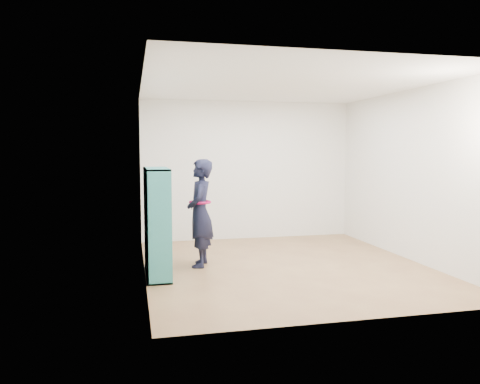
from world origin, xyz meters
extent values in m
plane|color=brown|center=(0.00, 0.00, 0.00)|extent=(4.50, 4.50, 0.00)
plane|color=white|center=(0.00, 0.00, 2.60)|extent=(4.50, 4.50, 0.00)
cube|color=white|center=(-2.00, 0.00, 1.30)|extent=(0.02, 4.50, 2.60)
cube|color=white|center=(2.00, 0.00, 1.30)|extent=(0.02, 4.50, 2.60)
cube|color=white|center=(0.00, 2.25, 1.30)|extent=(4.00, 0.02, 2.60)
cube|color=white|center=(0.00, -2.25, 1.30)|extent=(4.00, 0.02, 2.60)
cube|color=teal|center=(-1.83, -0.58, 0.72)|extent=(0.32, 0.02, 1.44)
cube|color=teal|center=(-1.83, 0.48, 0.72)|extent=(0.32, 0.02, 1.44)
cube|color=teal|center=(-1.83, -0.05, 0.01)|extent=(0.32, 1.08, 0.02)
cube|color=teal|center=(-1.83, -0.05, 1.43)|extent=(0.32, 1.08, 0.02)
cube|color=teal|center=(-1.98, -0.05, 0.72)|extent=(0.02, 1.08, 1.44)
cube|color=teal|center=(-1.83, -0.22, 0.72)|extent=(0.29, 0.02, 1.40)
cube|color=teal|center=(-1.83, 0.12, 0.72)|extent=(0.29, 0.02, 1.40)
cube|color=teal|center=(-1.83, -0.05, 0.37)|extent=(0.29, 1.04, 0.02)
cube|color=teal|center=(-1.83, -0.05, 0.72)|extent=(0.29, 1.04, 0.02)
cube|color=teal|center=(-1.83, -0.05, 1.07)|extent=(0.29, 1.04, 0.02)
cube|color=beige|center=(-1.81, -0.40, 0.07)|extent=(0.20, 0.13, 0.08)
cube|color=black|center=(-1.81, -0.45, 0.51)|extent=(0.16, 0.14, 0.25)
cube|color=maroon|center=(-1.81, -0.45, 0.83)|extent=(0.16, 0.14, 0.20)
cube|color=silver|center=(-1.81, -0.40, 1.12)|extent=(0.20, 0.13, 0.08)
cube|color=navy|center=(-1.81, -0.11, 0.15)|extent=(0.16, 0.14, 0.24)
cube|color=brown|center=(-1.81, -0.11, 0.48)|extent=(0.16, 0.14, 0.20)
cube|color=#BFB28C|center=(-1.81, -0.06, 0.76)|extent=(0.20, 0.13, 0.05)
cube|color=#26594C|center=(-1.81, -0.11, 1.20)|extent=(0.16, 0.14, 0.24)
cube|color=beige|center=(-1.81, 0.24, 0.15)|extent=(0.16, 0.14, 0.23)
cube|color=black|center=(-1.81, 0.29, 0.41)|extent=(0.20, 0.13, 0.05)
cube|color=maroon|center=(-1.81, 0.24, 0.86)|extent=(0.16, 0.14, 0.25)
cube|color=silver|center=(-1.81, 0.24, 1.21)|extent=(0.16, 0.14, 0.26)
imported|color=black|center=(-1.20, 0.28, 0.78)|extent=(0.50, 0.64, 1.55)
torus|color=#A90D49|center=(-1.20, 0.28, 0.93)|extent=(0.39, 0.39, 0.04)
cube|color=silver|center=(-1.31, 0.39, 0.88)|extent=(0.02, 0.11, 0.14)
cube|color=black|center=(-1.31, 0.39, 0.88)|extent=(0.01, 0.11, 0.13)
camera|label=1|loc=(-2.14, -6.36, 1.66)|focal=35.00mm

